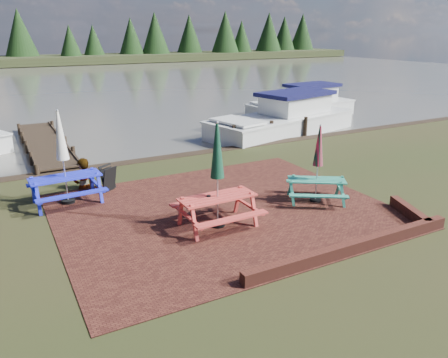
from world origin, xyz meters
TOP-DOWN VIEW (x-y plane):
  - ground at (0.00, 0.00)m, footprint 120.00×120.00m
  - paving at (0.00, 1.00)m, footprint 9.00×7.50m
  - brick_wall at (2.15, -2.42)m, footprint 6.21×1.79m
  - water at (0.00, 37.00)m, footprint 120.00×60.00m
  - far_treeline at (0.00, 66.00)m, footprint 120.00×10.00m
  - picnic_table_teal at (2.77, 0.35)m, footprint 2.21×2.15m
  - picnic_table_red at (-0.61, 0.19)m, footprint 2.02×1.80m
  - picnic_table_blue at (-3.79, 3.72)m, footprint 2.08×1.88m
  - chalkboard at (-2.44, 4.18)m, footprint 0.54×0.71m
  - jetty at (-3.50, 11.28)m, footprint 1.76×9.08m
  - boat_near at (7.85, 9.04)m, footprint 8.86×4.75m
  - boat_far at (11.59, 12.30)m, footprint 7.08×3.01m
  - person at (-3.09, 4.86)m, footprint 0.83×0.67m

SIDE VIEW (x-z plane):
  - ground at x=0.00m, z-range 0.00..0.00m
  - water at x=0.00m, z-range -0.01..0.01m
  - paving at x=0.00m, z-range 0.00..0.02m
  - jetty at x=-3.50m, z-range -0.39..0.61m
  - brick_wall at x=2.15m, z-range 0.00..0.30m
  - chalkboard at x=-2.44m, z-range 0.01..0.83m
  - boat_far at x=11.59m, z-range -0.63..1.52m
  - boat_near at x=7.85m, z-range -0.66..1.62m
  - picnic_table_teal at x=2.77m, z-range -0.35..1.97m
  - picnic_table_red at x=-0.61m, z-range -0.41..2.35m
  - picnic_table_blue at x=-3.79m, z-range -0.41..2.35m
  - person at x=-3.09m, z-range 0.00..1.96m
  - far_treeline at x=0.00m, z-range -0.77..7.33m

